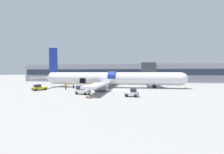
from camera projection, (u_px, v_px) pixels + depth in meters
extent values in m
plane|color=gray|center=(117.00, 89.00, 38.02)|extent=(500.00, 500.00, 0.00)
cube|color=gray|center=(125.00, 73.00, 71.31)|extent=(97.62, 9.84, 8.22)
cube|color=#232D3D|center=(124.00, 72.00, 66.38)|extent=(95.67, 0.16, 2.63)
cylinder|color=#4C4C51|center=(147.00, 80.00, 46.60)|extent=(0.60, 0.60, 3.68)
cube|color=silver|center=(148.00, 69.00, 46.50)|extent=(3.18, 8.08, 3.18)
cube|color=#333842|center=(149.00, 69.00, 43.10)|extent=(4.14, 1.60, 3.82)
cylinder|color=silver|center=(112.00, 78.00, 42.40)|extent=(37.19, 3.44, 3.44)
sphere|color=silver|center=(182.00, 79.00, 39.64)|extent=(3.27, 3.27, 3.27)
cone|color=silver|center=(51.00, 78.00, 45.17)|extent=(3.95, 3.16, 3.16)
cylinder|color=navy|center=(112.00, 77.00, 42.36)|extent=(2.23, 3.45, 3.45)
cube|color=navy|center=(53.00, 60.00, 44.92)|extent=(2.58, 0.28, 7.36)
cube|color=silver|center=(44.00, 77.00, 40.23)|extent=(1.12, 9.77, 0.20)
cube|color=silver|center=(61.00, 77.00, 49.88)|extent=(1.12, 9.77, 0.20)
cube|color=silver|center=(100.00, 84.00, 33.52)|extent=(2.68, 17.45, 0.40)
cube|color=silver|center=(112.00, 80.00, 51.78)|extent=(2.68, 17.45, 0.40)
cylinder|color=gray|center=(101.00, 87.00, 33.70)|extent=(2.85, 2.14, 2.14)
cylinder|color=gray|center=(112.00, 82.00, 51.58)|extent=(2.85, 2.14, 2.14)
cube|color=black|center=(83.00, 81.00, 41.96)|extent=(1.70, 0.12, 1.40)
cylinder|color=#56565B|center=(154.00, 84.00, 40.73)|extent=(0.22, 0.22, 1.21)
sphere|color=black|center=(154.00, 86.00, 40.75)|extent=(1.10, 1.10, 1.10)
cylinder|color=#56565B|center=(97.00, 84.00, 40.61)|extent=(0.22, 0.22, 1.21)
sphere|color=black|center=(97.00, 86.00, 40.62)|extent=(1.10, 1.10, 1.10)
cylinder|color=#56565B|center=(101.00, 83.00, 45.39)|extent=(0.22, 0.22, 1.21)
sphere|color=black|center=(101.00, 85.00, 45.41)|extent=(1.10, 1.10, 1.10)
cube|color=silver|center=(83.00, 91.00, 29.26)|extent=(3.08, 1.99, 0.69)
cube|color=#232833|center=(81.00, 88.00, 29.42)|extent=(1.51, 1.43, 0.76)
cube|color=black|center=(76.00, 92.00, 29.81)|extent=(0.40, 1.23, 0.34)
sphere|color=black|center=(80.00, 92.00, 30.23)|extent=(0.56, 0.56, 0.56)
sphere|color=black|center=(77.00, 93.00, 29.02)|extent=(0.56, 0.56, 0.56)
sphere|color=black|center=(89.00, 93.00, 29.51)|extent=(0.56, 0.56, 0.56)
sphere|color=black|center=(85.00, 94.00, 28.30)|extent=(0.56, 0.56, 0.56)
cube|color=white|center=(131.00, 94.00, 26.40)|extent=(2.43, 1.45, 0.58)
cube|color=#232833|center=(134.00, 90.00, 26.28)|extent=(1.14, 1.15, 0.67)
cube|color=black|center=(138.00, 95.00, 26.11)|extent=(0.22, 1.12, 0.29)
sphere|color=black|center=(135.00, 96.00, 25.64)|extent=(0.56, 0.56, 0.56)
sphere|color=black|center=(136.00, 95.00, 26.78)|extent=(0.56, 0.56, 0.56)
sphere|color=black|center=(126.00, 95.00, 26.02)|extent=(0.56, 0.56, 0.56)
sphere|color=black|center=(127.00, 94.00, 27.16)|extent=(0.56, 0.56, 0.56)
cube|color=yellow|center=(40.00, 88.00, 36.05)|extent=(2.83, 3.38, 0.54)
cube|color=#232833|center=(37.00, 86.00, 35.62)|extent=(1.71, 1.81, 0.64)
cube|color=black|center=(33.00, 89.00, 34.83)|extent=(1.05, 0.74, 0.27)
sphere|color=black|center=(34.00, 89.00, 35.66)|extent=(0.56, 0.56, 0.56)
sphere|color=black|center=(36.00, 90.00, 34.84)|extent=(0.56, 0.56, 0.56)
sphere|color=black|center=(43.00, 89.00, 37.28)|extent=(0.56, 0.56, 0.56)
sphere|color=black|center=(45.00, 89.00, 36.46)|extent=(0.56, 0.56, 0.56)
cube|color=silver|center=(81.00, 87.00, 39.32)|extent=(3.04, 1.88, 0.05)
cube|color=silver|center=(87.00, 86.00, 39.19)|extent=(0.17, 1.70, 0.46)
cube|color=silver|center=(81.00, 86.00, 38.50)|extent=(2.87, 0.24, 0.46)
cube|color=silver|center=(82.00, 86.00, 40.13)|extent=(2.87, 0.24, 0.46)
cube|color=#333338|center=(89.00, 88.00, 39.16)|extent=(0.90, 0.14, 0.06)
sphere|color=black|center=(84.00, 88.00, 38.39)|extent=(0.40, 0.40, 0.40)
sphere|color=black|center=(86.00, 88.00, 40.09)|extent=(0.40, 0.40, 0.40)
sphere|color=black|center=(77.00, 88.00, 38.57)|extent=(0.40, 0.40, 0.40)
sphere|color=black|center=(79.00, 88.00, 40.26)|extent=(0.40, 0.40, 0.40)
cube|color=#2D2D33|center=(80.00, 86.00, 39.03)|extent=(0.54, 0.28, 0.47)
cube|color=#14472D|center=(85.00, 86.00, 39.60)|extent=(0.44, 0.23, 0.38)
cube|color=#14472D|center=(78.00, 86.00, 39.31)|extent=(0.34, 0.18, 0.42)
cylinder|color=#1E2338|center=(89.00, 88.00, 37.25)|extent=(0.44, 0.44, 0.89)
cylinder|color=orange|center=(89.00, 85.00, 37.23)|extent=(0.56, 0.56, 0.70)
sphere|color=tan|center=(89.00, 83.00, 37.22)|extent=(0.25, 0.25, 0.25)
cylinder|color=orange|center=(90.00, 85.00, 37.09)|extent=(0.18, 0.18, 0.64)
cylinder|color=orange|center=(88.00, 85.00, 37.38)|extent=(0.18, 0.18, 0.64)
cylinder|color=#1E2338|center=(73.00, 87.00, 40.34)|extent=(0.34, 0.34, 0.86)
cylinder|color=#CCE523|center=(73.00, 84.00, 40.31)|extent=(0.44, 0.44, 0.68)
sphere|color=beige|center=(73.00, 82.00, 40.30)|extent=(0.24, 0.24, 0.24)
cylinder|color=#CCE523|center=(74.00, 84.00, 40.30)|extent=(0.14, 0.14, 0.62)
cylinder|color=#CCE523|center=(72.00, 84.00, 40.33)|extent=(0.14, 0.14, 0.62)
cylinder|color=black|center=(93.00, 88.00, 37.61)|extent=(0.34, 0.34, 0.78)
cylinder|color=#B7E019|center=(93.00, 85.00, 37.59)|extent=(0.43, 0.43, 0.61)
sphere|color=tan|center=(93.00, 84.00, 37.58)|extent=(0.22, 0.22, 0.22)
cylinder|color=#B7E019|center=(92.00, 86.00, 37.39)|extent=(0.14, 0.14, 0.56)
cylinder|color=#B7E019|center=(93.00, 85.00, 37.79)|extent=(0.14, 0.14, 0.56)
cylinder|color=#1E2338|center=(66.00, 88.00, 37.71)|extent=(0.42, 0.42, 0.82)
cylinder|color=orange|center=(66.00, 85.00, 37.69)|extent=(0.54, 0.54, 0.65)
sphere|color=brown|center=(66.00, 83.00, 37.68)|extent=(0.23, 0.23, 0.23)
cylinder|color=orange|center=(65.00, 85.00, 37.54)|extent=(0.17, 0.17, 0.59)
cylinder|color=orange|center=(66.00, 85.00, 37.85)|extent=(0.17, 0.17, 0.59)
cylinder|color=#1E2338|center=(98.00, 87.00, 39.50)|extent=(0.38, 0.38, 0.75)
cylinder|color=#CCE523|center=(98.00, 85.00, 39.48)|extent=(0.48, 0.48, 0.59)
sphere|color=#9E7556|center=(98.00, 83.00, 39.47)|extent=(0.21, 0.21, 0.21)
cylinder|color=#CCE523|center=(99.00, 85.00, 39.57)|extent=(0.15, 0.15, 0.54)
cylinder|color=#CCE523|center=(97.00, 85.00, 39.40)|extent=(0.15, 0.15, 0.54)
cylinder|color=black|center=(92.00, 87.00, 40.66)|extent=(0.39, 0.39, 0.86)
cylinder|color=orange|center=(92.00, 84.00, 40.64)|extent=(0.49, 0.49, 0.68)
sphere|color=tan|center=(92.00, 82.00, 40.62)|extent=(0.24, 0.24, 0.24)
cylinder|color=orange|center=(93.00, 84.00, 40.54)|extent=(0.16, 0.16, 0.62)
cylinder|color=orange|center=(92.00, 84.00, 40.74)|extent=(0.16, 0.16, 0.62)
cube|color=black|center=(186.00, 89.00, 39.23)|extent=(0.43, 0.43, 0.03)
cone|color=orange|center=(186.00, 87.00, 39.22)|extent=(0.32, 0.32, 0.76)
cylinder|color=white|center=(186.00, 87.00, 39.22)|extent=(0.19, 0.19, 0.09)
cube|color=black|center=(89.00, 98.00, 24.71)|extent=(0.59, 0.59, 0.03)
cone|color=orange|center=(89.00, 96.00, 24.70)|extent=(0.43, 0.43, 0.61)
cylinder|color=white|center=(89.00, 96.00, 24.70)|extent=(0.25, 0.25, 0.07)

